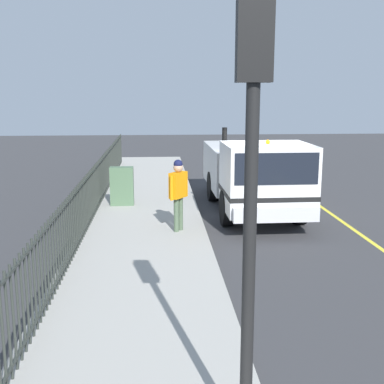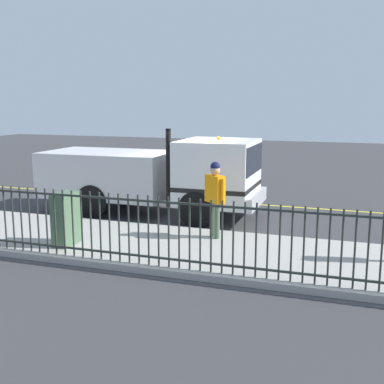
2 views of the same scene
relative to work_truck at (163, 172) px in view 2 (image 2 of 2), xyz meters
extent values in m
plane|color=#38383A|center=(-0.05, 0.73, -1.25)|extent=(55.60, 55.60, 0.00)
cube|color=#A3A099|center=(3.20, 0.73, -1.18)|extent=(3.16, 25.27, 0.14)
cube|color=yellow|center=(-2.29, 0.73, -1.25)|extent=(0.12, 22.75, 0.01)
cube|color=white|center=(-0.02, 1.65, 0.10)|extent=(2.23, 2.03, 1.74)
cube|color=black|center=(-0.02, 1.65, 0.48)|extent=(2.06, 2.07, 0.77)
cube|color=silver|center=(0.01, -1.75, -0.11)|extent=(2.25, 3.80, 1.32)
cube|color=silver|center=(-0.03, 2.74, -0.62)|extent=(2.11, 0.22, 0.36)
cube|color=black|center=(-0.02, 1.65, -0.28)|extent=(2.26, 2.05, 0.12)
cylinder|color=black|center=(-1.00, 1.34, -0.77)|extent=(0.31, 0.96, 0.96)
cylinder|color=black|center=(0.97, 1.36, -0.77)|extent=(0.31, 0.96, 0.96)
cylinder|color=black|center=(-0.97, -1.76, -0.77)|extent=(0.31, 0.96, 0.96)
cylinder|color=black|center=(1.00, -1.74, -0.77)|extent=(0.31, 0.96, 0.96)
sphere|color=orange|center=(-0.02, 1.65, 1.02)|extent=(0.12, 0.12, 0.12)
cylinder|color=black|center=(0.95, 0.55, 0.27)|extent=(0.14, 0.14, 2.09)
cube|color=orange|center=(2.31, 2.24, 0.05)|extent=(0.48, 0.54, 0.63)
sphere|color=tan|center=(2.31, 2.24, 0.48)|extent=(0.23, 0.23, 0.23)
sphere|color=#14193F|center=(2.31, 2.24, 0.56)|extent=(0.22, 0.22, 0.22)
cylinder|color=#4C6047|center=(2.37, 2.32, -0.69)|extent=(0.13, 0.13, 0.85)
cylinder|color=#4C6047|center=(2.26, 2.17, -0.69)|extent=(0.13, 0.13, 0.85)
cylinder|color=orange|center=(2.48, 2.47, 0.01)|extent=(0.09, 0.09, 0.60)
cylinder|color=orange|center=(2.14, 2.02, 0.01)|extent=(0.09, 0.09, 0.60)
cylinder|color=#2D332D|center=(4.59, -1.79, -0.42)|extent=(0.04, 0.04, 1.38)
cylinder|color=#2D332D|center=(4.59, -1.58, -0.42)|extent=(0.04, 0.04, 1.38)
cylinder|color=#2D332D|center=(4.59, -1.37, -0.42)|extent=(0.04, 0.04, 1.38)
cylinder|color=#2D332D|center=(4.59, -1.16, -0.42)|extent=(0.04, 0.04, 1.38)
cylinder|color=#2D332D|center=(4.59, -0.95, -0.42)|extent=(0.04, 0.04, 1.38)
cylinder|color=#2D332D|center=(4.59, -0.74, -0.42)|extent=(0.04, 0.04, 1.38)
cylinder|color=#2D332D|center=(4.59, -0.53, -0.42)|extent=(0.04, 0.04, 1.38)
cylinder|color=#2D332D|center=(4.59, -0.32, -0.42)|extent=(0.04, 0.04, 1.38)
cylinder|color=#2D332D|center=(4.59, -0.11, -0.42)|extent=(0.04, 0.04, 1.38)
cylinder|color=#2D332D|center=(4.59, 0.10, -0.42)|extent=(0.04, 0.04, 1.38)
cylinder|color=#2D332D|center=(4.59, 0.31, -0.42)|extent=(0.04, 0.04, 1.38)
cylinder|color=#2D332D|center=(4.59, 0.52, -0.42)|extent=(0.04, 0.04, 1.38)
cylinder|color=#2D332D|center=(4.59, 0.73, -0.42)|extent=(0.04, 0.04, 1.38)
cylinder|color=#2D332D|center=(4.59, 0.95, -0.42)|extent=(0.04, 0.04, 1.38)
cylinder|color=#2D332D|center=(4.59, 1.16, -0.42)|extent=(0.04, 0.04, 1.38)
cylinder|color=#2D332D|center=(4.59, 1.37, -0.42)|extent=(0.04, 0.04, 1.38)
cylinder|color=#2D332D|center=(4.59, 1.58, -0.42)|extent=(0.04, 0.04, 1.38)
cylinder|color=#2D332D|center=(4.59, 1.79, -0.42)|extent=(0.04, 0.04, 1.38)
cylinder|color=#2D332D|center=(4.59, 2.00, -0.42)|extent=(0.04, 0.04, 1.38)
cylinder|color=#2D332D|center=(4.59, 2.21, -0.42)|extent=(0.04, 0.04, 1.38)
cylinder|color=#2D332D|center=(4.59, 2.42, -0.42)|extent=(0.04, 0.04, 1.38)
cylinder|color=#2D332D|center=(4.59, 2.63, -0.42)|extent=(0.04, 0.04, 1.38)
cylinder|color=#2D332D|center=(4.59, 2.84, -0.42)|extent=(0.04, 0.04, 1.38)
cylinder|color=#2D332D|center=(4.59, 3.05, -0.42)|extent=(0.04, 0.04, 1.38)
cylinder|color=#2D332D|center=(4.59, 3.26, -0.42)|extent=(0.04, 0.04, 1.38)
cylinder|color=#2D332D|center=(4.59, 3.47, -0.42)|extent=(0.04, 0.04, 1.38)
cylinder|color=#2D332D|center=(4.59, 3.68, -0.42)|extent=(0.04, 0.04, 1.38)
cylinder|color=#2D332D|center=(4.59, 3.89, -0.42)|extent=(0.04, 0.04, 1.38)
cylinder|color=#2D332D|center=(4.59, 4.10, -0.42)|extent=(0.04, 0.04, 1.38)
cylinder|color=#2D332D|center=(4.59, 4.32, -0.42)|extent=(0.04, 0.04, 1.38)
cylinder|color=#2D332D|center=(4.59, 4.53, -0.42)|extent=(0.04, 0.04, 1.38)
cylinder|color=#2D332D|center=(4.59, 4.74, -0.42)|extent=(0.04, 0.04, 1.38)
cylinder|color=#2D332D|center=(4.59, 4.95, -0.42)|extent=(0.04, 0.04, 1.38)
cylinder|color=#2D332D|center=(4.59, 5.16, -0.42)|extent=(0.04, 0.04, 1.38)
cylinder|color=#2D332D|center=(4.59, 5.37, -0.42)|extent=(0.04, 0.04, 1.38)
cylinder|color=#2D332D|center=(4.59, 5.58, -0.42)|extent=(0.04, 0.04, 1.38)
cylinder|color=#2D332D|center=(4.59, 5.79, -0.42)|extent=(0.04, 0.04, 1.38)
cube|color=#2D332D|center=(4.59, 0.73, 0.16)|extent=(0.04, 21.48, 0.04)
cube|color=#2D332D|center=(4.59, 0.73, -0.95)|extent=(0.04, 21.48, 0.04)
cube|color=#4C6B4C|center=(3.91, -0.72, -0.53)|extent=(0.71, 0.35, 1.17)
cone|color=orange|center=(-1.72, -1.78, -0.94)|extent=(0.44, 0.44, 0.63)
camera|label=1|loc=(2.80, 13.98, 2.28)|focal=45.67mm
camera|label=2|loc=(12.95, 5.35, 2.05)|focal=45.75mm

